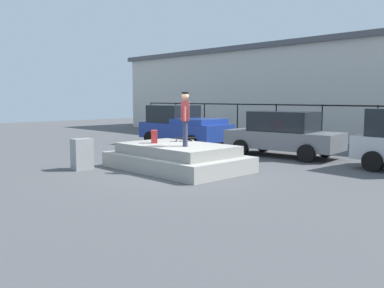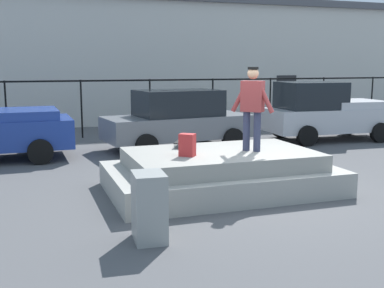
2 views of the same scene
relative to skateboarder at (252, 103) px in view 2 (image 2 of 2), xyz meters
name	(u,v)px [view 2 (image 2 of 2)]	position (x,y,z in m)	size (l,w,h in m)	color
ground_plane	(258,194)	(0.00, -0.31, -1.74)	(60.00, 60.00, 0.00)	#4C4C4F
concrete_ledge	(221,173)	(-0.58, 0.17, -1.38)	(4.40, 2.75, 0.80)	#9E9B93
skateboarder	(252,103)	(0.00, 0.00, 0.00)	(0.69, 0.69, 1.64)	#2D334C
skateboard	(182,141)	(-1.12, 1.02, -0.84)	(0.55, 0.81, 0.12)	black
backpack	(187,145)	(-1.37, -0.10, -0.73)	(0.28, 0.20, 0.42)	red
car_grey_sedan_mid	(178,119)	(0.09, 5.11, -0.86)	(4.57, 2.42, 1.75)	slate
car_silver_pickup_far	(326,112)	(5.18, 5.04, -0.79)	(4.32, 2.25, 1.93)	#B7B7BC
utility_box	(149,207)	(-2.59, -2.05, -1.25)	(0.44, 0.60, 0.99)	gray
fence_row	(150,96)	(0.00, 8.19, -0.35)	(24.06, 0.06, 1.98)	black
warehouse_building	(116,60)	(0.00, 14.70, 0.96)	(36.41, 7.68, 5.38)	beige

